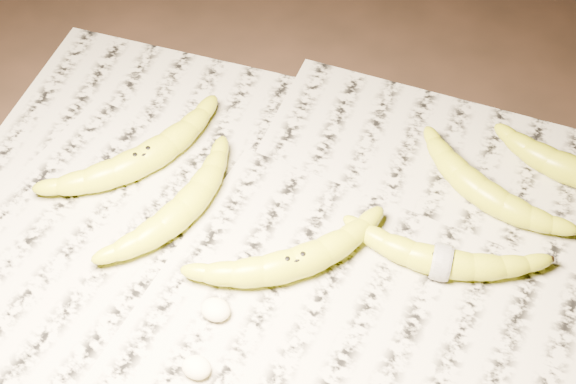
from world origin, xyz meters
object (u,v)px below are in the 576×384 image
(banana_left_b, at_px, (183,208))
(banana_upper_a, at_px, (481,189))
(banana_center, at_px, (294,262))
(banana_taped, at_px, (442,260))
(banana_left_a, at_px, (142,158))

(banana_left_b, distance_m, banana_upper_a, 0.35)
(banana_left_b, height_order, banana_center, same)
(banana_taped, xyz_separation_m, banana_upper_a, (0.02, 0.11, 0.00))
(banana_left_b, relative_size, banana_upper_a, 1.03)
(banana_center, height_order, banana_taped, banana_center)
(banana_left_a, relative_size, banana_left_b, 1.15)
(banana_left_a, relative_size, banana_taped, 1.09)
(banana_taped, distance_m, banana_upper_a, 0.11)
(banana_left_b, distance_m, banana_taped, 0.30)
(banana_taped, bearing_deg, banana_left_a, 171.43)
(banana_center, bearing_deg, banana_left_b, 129.90)
(banana_left_b, bearing_deg, banana_taped, -66.75)
(banana_center, xyz_separation_m, banana_taped, (0.15, 0.06, -0.00))
(banana_left_a, bearing_deg, banana_upper_a, -42.92)
(banana_left_a, distance_m, banana_left_b, 0.09)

